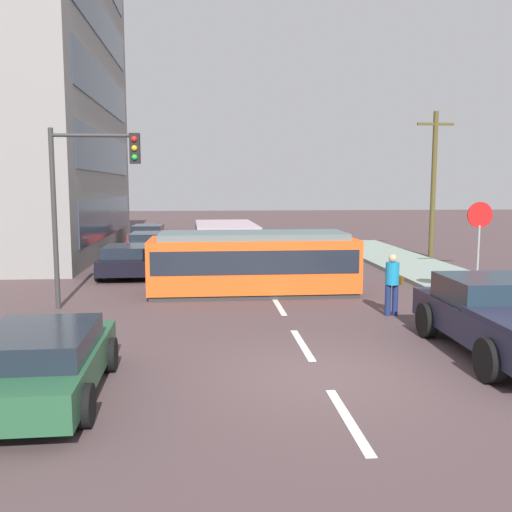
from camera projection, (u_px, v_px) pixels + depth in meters
ground_plane at (264, 283)px, 20.22m from camera, size 120.00×120.00×0.00m
sidewalk_curb_right at (502, 300)px, 16.87m from camera, size 3.20×36.00×0.14m
lane_stripe_0 at (348, 419)px, 8.37m from camera, size 0.16×2.40×0.01m
lane_stripe_1 at (302, 345)px, 12.32m from camera, size 0.16×2.40×0.01m
lane_stripe_2 at (279, 306)px, 16.27m from camera, size 0.16×2.40×0.01m
lane_stripe_3 at (254, 266)px, 24.27m from camera, size 0.16×2.40×0.01m
lane_stripe_4 at (245, 251)px, 30.20m from camera, size 0.16×2.40×0.01m
streetcar_tram at (253, 262)px, 18.16m from camera, size 6.65×2.57×2.00m
city_bus at (226, 242)px, 24.08m from camera, size 2.67×5.53×1.89m
pedestrian_crossing at (392, 281)px, 15.00m from camera, size 0.50×0.36×1.67m
pickup_truck_parked at (502, 317)px, 11.46m from camera, size 2.37×5.04×1.55m
parked_sedan_near at (41, 362)px, 9.13m from camera, size 2.11×4.15×1.19m
parked_sedan_mid at (128, 260)px, 21.73m from camera, size 2.13×4.05×1.19m
parked_sedan_far at (150, 244)px, 27.77m from camera, size 2.13×4.36×1.19m
parked_sedan_furthest at (148, 234)px, 33.24m from camera, size 2.13×4.40×1.19m
stop_sign at (479, 230)px, 16.38m from camera, size 0.76×0.07×2.88m
traffic_light_mast at (88, 184)px, 15.60m from camera, size 2.49×0.33×5.07m
utility_pole_mid at (433, 182)px, 27.16m from camera, size 1.80×0.24×7.04m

